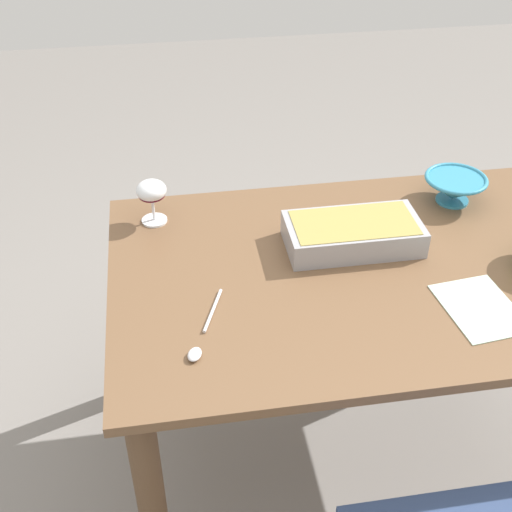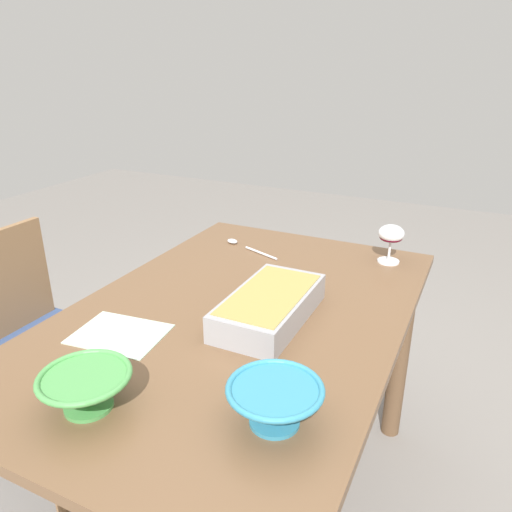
{
  "view_description": "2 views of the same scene",
  "coord_description": "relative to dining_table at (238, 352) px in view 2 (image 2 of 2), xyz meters",
  "views": [
    {
      "loc": [
        -0.49,
        -1.3,
        1.79
      ],
      "look_at": [
        -0.27,
        0.03,
        0.78
      ],
      "focal_mm": 46.65,
      "sensor_mm": 36.0,
      "label": 1
    },
    {
      "loc": [
        1.03,
        0.55,
        1.37
      ],
      "look_at": [
        -0.17,
        -0.03,
        0.83
      ],
      "focal_mm": 34.23,
      "sensor_mm": 36.0,
      "label": 2
    }
  ],
  "objects": [
    {
      "name": "small_bowl",
      "position": [
        0.47,
        -0.08,
        0.17
      ],
      "size": [
        0.18,
        0.18,
        0.08
      ],
      "color": "#4C994C",
      "rests_on": "dining_table"
    },
    {
      "name": "napkin",
      "position": [
        0.23,
        -0.21,
        0.13
      ],
      "size": [
        0.19,
        0.24,
        0.0
      ],
      "primitive_type": "cube",
      "rotation": [
        0.0,
        0.0,
        0.11
      ],
      "color": "#B2CCB7",
      "rests_on": "dining_table"
    },
    {
      "name": "serving_spoon",
      "position": [
        -0.44,
        -0.21,
        0.14
      ],
      "size": [
        0.11,
        0.24,
        0.01
      ],
      "color": "silver",
      "rests_on": "dining_table"
    },
    {
      "name": "casserole_dish",
      "position": [
        -0.0,
        0.1,
        0.17
      ],
      "size": [
        0.36,
        0.18,
        0.07
      ],
      "color": "#99999E",
      "rests_on": "dining_table"
    },
    {
      "name": "chair",
      "position": [
        0.05,
        -0.79,
        -0.14
      ],
      "size": [
        0.46,
        0.44,
        0.83
      ],
      "color": "#334772",
      "rests_on": "ground_plane"
    },
    {
      "name": "mixing_bowl",
      "position": [
        0.35,
        0.27,
        0.17
      ],
      "size": [
        0.18,
        0.18,
        0.08
      ],
      "color": "teal",
      "rests_on": "dining_table"
    },
    {
      "name": "wine_glass",
      "position": [
        -0.52,
        0.3,
        0.22
      ],
      "size": [
        0.08,
        0.08,
        0.13
      ],
      "color": "white",
      "rests_on": "dining_table"
    },
    {
      "name": "ground_plane",
      "position": [
        0.0,
        0.0,
        -0.61
      ],
      "size": [
        8.0,
        8.0,
        0.0
      ],
      "primitive_type": "plane",
      "color": "gray"
    },
    {
      "name": "dining_table",
      "position": [
        0.0,
        0.0,
        0.0
      ],
      "size": [
        1.3,
        0.86,
        0.74
      ],
      "color": "brown",
      "rests_on": "ground_plane"
    }
  ]
}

